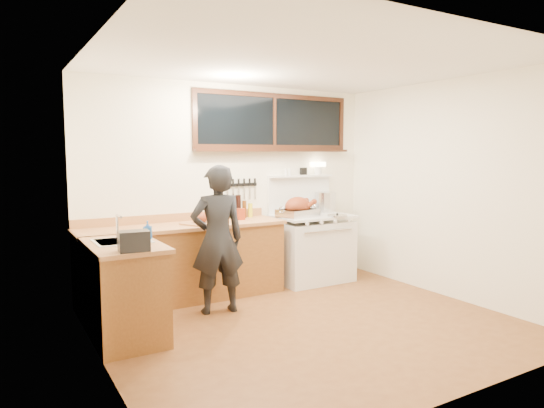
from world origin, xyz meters
TOP-DOWN VIEW (x-y plane):
  - ground_plane at (0.00, 0.00)m, footprint 4.00×3.50m
  - room_shell at (0.00, 0.00)m, footprint 4.10×3.60m
  - counter_back at (-0.80, 1.45)m, footprint 2.44×0.64m
  - counter_left at (-1.70, 0.62)m, footprint 0.64×1.09m
  - sink_unit at (-1.68, 0.70)m, footprint 0.50×0.45m
  - vintage_stove at (1.00, 1.41)m, footprint 1.02×0.74m
  - back_window at (0.60, 1.72)m, footprint 2.32×0.13m
  - left_doorway at (-1.99, -0.55)m, footprint 0.02×1.04m
  - knife_strip at (0.10, 1.73)m, footprint 0.46×0.03m
  - man at (-0.64, 0.84)m, footprint 0.63×0.46m
  - soap_bottle at (-1.43, 0.72)m, footprint 0.10×0.10m
  - toaster at (-1.70, 0.19)m, footprint 0.27×0.20m
  - cutting_board at (-0.61, 1.39)m, footprint 0.49×0.44m
  - roast_turkey at (0.75, 1.36)m, footprint 0.54×0.45m
  - stockpot at (1.37, 1.61)m, footprint 0.36×0.36m
  - saucepan at (1.04, 1.60)m, footprint 0.18×0.29m
  - pot_lid at (1.21, 1.12)m, footprint 0.35×0.35m
  - coffee_tin at (-0.04, 1.47)m, footprint 0.10×0.08m
  - pitcher at (-0.31, 1.63)m, footprint 0.10×0.10m
  - bottle_cluster at (-0.02, 1.63)m, footprint 0.40×0.07m

SIDE VIEW (x-z plane):
  - ground_plane at x=0.00m, z-range -0.02..0.00m
  - counter_left at x=-1.70m, z-range 0.00..0.90m
  - counter_back at x=-0.80m, z-range -0.05..0.95m
  - vintage_stove at x=1.00m, z-range -0.33..1.27m
  - man at x=-0.64m, z-range 0.00..1.61m
  - sink_unit at x=-1.68m, z-range 0.66..1.03m
  - pot_lid at x=1.21m, z-range 0.89..0.93m
  - cutting_board at x=-0.61m, z-range 0.88..1.02m
  - saucepan at x=1.04m, z-range 0.90..1.02m
  - coffee_tin at x=-0.04m, z-range 0.90..1.04m
  - pitcher at x=-0.31m, z-range 0.90..1.07m
  - toaster at x=-1.70m, z-range 0.90..1.07m
  - soap_bottle at x=-1.43m, z-range 0.90..1.08m
  - roast_turkey at x=0.75m, z-range 0.87..1.13m
  - bottle_cluster at x=-0.02m, z-range 0.88..1.18m
  - stockpot at x=1.37m, z-range 0.90..1.18m
  - left_doorway at x=-1.99m, z-range 0.00..2.17m
  - knife_strip at x=0.10m, z-range 1.17..1.45m
  - room_shell at x=0.00m, z-range 0.32..2.97m
  - back_window at x=0.60m, z-range 1.68..2.45m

